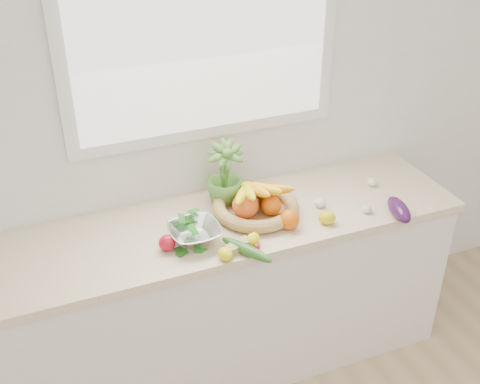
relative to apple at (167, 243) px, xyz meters
name	(u,v)px	position (x,y,z in m)	size (l,w,h in m)	color
back_wall	(204,107)	(0.33, 0.42, 0.41)	(4.50, 0.02, 2.70)	white
counter_cabinet	(229,297)	(0.33, 0.12, -0.51)	(2.20, 0.58, 0.86)	silver
countertop	(229,223)	(0.33, 0.12, -0.06)	(2.24, 0.62, 0.04)	beige
window_frame	(203,22)	(0.33, 0.41, 0.81)	(1.30, 0.03, 1.10)	white
window_pane	(204,23)	(0.33, 0.39, 0.81)	(1.18, 0.01, 0.98)	white
orange_loose	(289,220)	(0.56, -0.05, 0.01)	(0.09, 0.09, 0.09)	#DB5706
lemon_a	(225,254)	(0.21, -0.16, -0.01)	(0.06, 0.07, 0.06)	yellow
lemon_b	(253,239)	(0.36, -0.10, -0.01)	(0.06, 0.07, 0.06)	yellow
lemon_c	(327,218)	(0.74, -0.08, 0.00)	(0.06, 0.08, 0.06)	yellow
apple	(167,243)	(0.00, 0.00, 0.00)	(0.07, 0.07, 0.07)	#AB0D22
ginger	(238,246)	(0.28, -0.11, -0.02)	(0.12, 0.05, 0.04)	tan
garlic_a	(372,182)	(1.12, 0.14, -0.01)	(0.05, 0.05, 0.04)	white
garlic_b	(320,203)	(0.78, 0.06, -0.01)	(0.05, 0.05, 0.05)	beige
garlic_c	(367,209)	(0.96, -0.07, -0.02)	(0.05, 0.05, 0.04)	beige
eggplant	(399,210)	(1.07, -0.16, 0.00)	(0.08, 0.20, 0.08)	#32103A
cucumber	(246,250)	(0.30, -0.16, -0.01)	(0.05, 0.27, 0.05)	#1E5A1A
radish	(257,247)	(0.36, -0.14, -0.02)	(0.03, 0.03, 0.03)	red
potted_herb	(225,174)	(0.37, 0.27, 0.12)	(0.18, 0.18, 0.33)	#4C822F
fruit_basket	(255,203)	(0.47, 0.13, 0.02)	(0.46, 0.46, 0.20)	#AE7F4D
colander_with_spinach	(195,230)	(0.13, 0.02, 0.02)	(0.23, 0.23, 0.12)	silver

